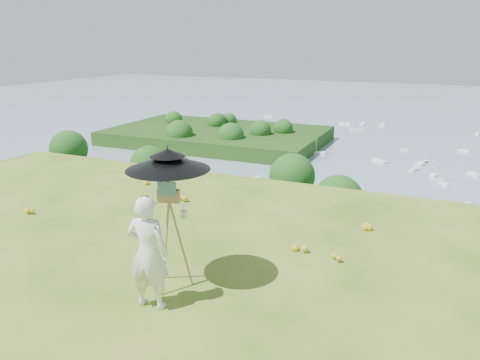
% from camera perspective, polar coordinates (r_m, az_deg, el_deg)
% --- Properties ---
extents(ground, '(14.00, 14.00, 0.00)m').
position_cam_1_polar(ground, '(7.67, -24.66, -12.53)').
color(ground, '#3D621C').
rests_on(ground, ground).
extents(shoreline_tier, '(170.00, 28.00, 8.00)m').
position_cam_1_polar(shoreline_tier, '(88.74, 18.21, -10.79)').
color(shoreline_tier, '#726D5B').
rests_on(shoreline_tier, bay_water).
extents(bay_water, '(700.00, 700.00, 0.00)m').
position_cam_1_polar(bay_water, '(247.19, 22.52, 6.58)').
color(bay_water, '#7191A2').
rests_on(bay_water, ground).
extents(peninsula, '(90.00, 60.00, 12.00)m').
position_cam_1_polar(peninsula, '(181.31, -2.84, 6.21)').
color(peninsula, black).
rests_on(peninsula, bay_water).
extents(slope_trees, '(110.00, 50.00, 6.00)m').
position_cam_1_polar(slope_trees, '(43.74, 14.82, -9.10)').
color(slope_trees, '#1B4615').
rests_on(slope_trees, forest_slope).
extents(harbor_town, '(110.00, 22.00, 5.00)m').
position_cam_1_polar(harbor_town, '(86.04, 18.60, -6.94)').
color(harbor_town, silver).
rests_on(harbor_town, shoreline_tier).
extents(moored_boats, '(140.00, 140.00, 0.70)m').
position_cam_1_polar(moored_boats, '(170.33, 17.32, 3.20)').
color(moored_boats, white).
rests_on(moored_boats, bay_water).
extents(wildflowers, '(10.00, 10.50, 0.12)m').
position_cam_1_polar(wildflowers, '(7.79, -23.34, -11.42)').
color(wildflowers, gold).
rests_on(wildflowers, ground).
extents(painter, '(0.64, 0.46, 1.62)m').
position_cam_1_polar(painter, '(6.47, -11.15, -8.69)').
color(painter, white).
rests_on(painter, ground).
extents(field_easel, '(0.75, 0.75, 1.66)m').
position_cam_1_polar(field_easel, '(6.93, -8.48, -6.61)').
color(field_easel, '#A47E44').
rests_on(field_easel, ground).
extents(sun_umbrella, '(1.50, 1.50, 0.78)m').
position_cam_1_polar(sun_umbrella, '(6.65, -8.73, 0.85)').
color(sun_umbrella, black).
rests_on(sun_umbrella, field_easel).
extents(painter_cap, '(0.21, 0.24, 0.10)m').
position_cam_1_polar(painter_cap, '(6.18, -11.54, -2.24)').
color(painter_cap, pink).
rests_on(painter_cap, painter).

